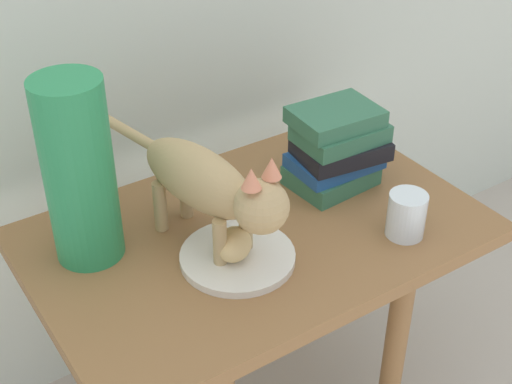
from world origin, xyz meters
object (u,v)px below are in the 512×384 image
(plate, at_px, (238,257))
(side_table, at_px, (256,261))
(candle_jar, at_px, (406,217))
(bread_roll, at_px, (234,244))
(cat, at_px, (210,184))
(green_vase, at_px, (79,172))
(book_stack, at_px, (336,148))

(plate, bearing_deg, side_table, 37.57)
(candle_jar, bearing_deg, bread_roll, 161.23)
(plate, height_order, cat, cat)
(side_table, height_order, plate, plate)
(green_vase, height_order, candle_jar, green_vase)
(side_table, xyz_separation_m, cat, (-0.10, -0.00, 0.21))
(book_stack, bearing_deg, green_vase, 172.59)
(plate, relative_size, green_vase, 0.61)
(green_vase, bearing_deg, side_table, -19.86)
(plate, xyz_separation_m, green_vase, (-0.20, 0.16, 0.16))
(bread_roll, xyz_separation_m, candle_jar, (0.30, -0.10, -0.00))
(plate, xyz_separation_m, candle_jar, (0.29, -0.10, 0.03))
(plate, height_order, green_vase, green_vase)
(side_table, bearing_deg, plate, -142.43)
(bread_roll, height_order, candle_jar, candle_jar)
(bread_roll, bearing_deg, candle_jar, -18.77)
(book_stack, bearing_deg, cat, -172.52)
(green_vase, relative_size, candle_jar, 3.90)
(bread_roll, relative_size, book_stack, 0.43)
(green_vase, distance_m, candle_jar, 0.58)
(cat, distance_m, candle_jar, 0.36)
(side_table, relative_size, cat, 1.73)
(plate, distance_m, bread_roll, 0.03)
(side_table, relative_size, book_stack, 4.40)
(bread_roll, relative_size, candle_jar, 0.94)
(cat, bearing_deg, green_vase, 150.61)
(side_table, bearing_deg, book_stack, 9.95)
(plate, relative_size, bread_roll, 2.52)
(candle_jar, bearing_deg, book_stack, 90.79)
(cat, bearing_deg, candle_jar, -27.34)
(plate, relative_size, book_stack, 1.08)
(side_table, distance_m, candle_jar, 0.29)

